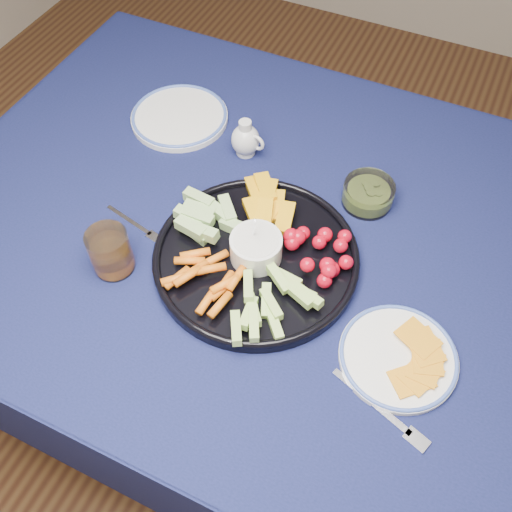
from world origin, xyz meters
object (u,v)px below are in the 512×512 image
at_px(dining_table, 320,269).
at_px(crudite_platter, 255,254).
at_px(juice_tumbler, 111,253).
at_px(side_plate_extra, 179,117).
at_px(creamer_pitcher, 246,140).
at_px(cheese_plate, 399,356).
at_px(pickle_bowl, 368,195).

bearing_deg(dining_table, crudite_platter, -137.52).
distance_m(juice_tumbler, side_plate_extra, 0.43).
xyz_separation_m(creamer_pitcher, side_plate_extra, (-0.19, 0.03, -0.03)).
bearing_deg(creamer_pitcher, juice_tumbler, -103.52).
distance_m(crudite_platter, creamer_pitcher, 0.30).
height_order(creamer_pitcher, cheese_plate, creamer_pitcher).
xyz_separation_m(pickle_bowl, cheese_plate, (0.16, -0.32, -0.01)).
bearing_deg(juice_tumbler, crudite_platter, 27.40).
distance_m(dining_table, pickle_bowl, 0.18).
relative_size(dining_table, side_plate_extra, 7.32).
distance_m(creamer_pitcher, cheese_plate, 0.57).
xyz_separation_m(crudite_platter, side_plate_extra, (-0.34, 0.30, -0.01)).
bearing_deg(side_plate_extra, creamer_pitcher, -10.00).
height_order(pickle_bowl, juice_tumbler, juice_tumbler).
xyz_separation_m(dining_table, side_plate_extra, (-0.44, 0.20, 0.10)).
distance_m(creamer_pitcher, pickle_bowl, 0.29).
bearing_deg(juice_tumbler, dining_table, 32.66).
bearing_deg(cheese_plate, pickle_bowl, 116.99).
bearing_deg(pickle_bowl, creamer_pitcher, 174.78).
height_order(crudite_platter, pickle_bowl, crudite_platter).
height_order(crudite_platter, juice_tumbler, crudite_platter).
xyz_separation_m(dining_table, cheese_plate, (0.20, -0.18, 0.10)).
xyz_separation_m(pickle_bowl, side_plate_extra, (-0.48, 0.06, -0.01)).
bearing_deg(crudite_platter, pickle_bowl, 58.24).
bearing_deg(cheese_plate, juice_tumbler, -175.79).
relative_size(crudite_platter, juice_tumbler, 4.26).
xyz_separation_m(crudite_platter, creamer_pitcher, (-0.15, 0.26, 0.02)).
distance_m(crudite_platter, side_plate_extra, 0.45).
xyz_separation_m(creamer_pitcher, cheese_plate, (0.46, -0.35, -0.03)).
bearing_deg(juice_tumbler, pickle_bowl, 43.14).
height_order(juice_tumbler, side_plate_extra, juice_tumbler).
relative_size(cheese_plate, side_plate_extra, 0.90).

